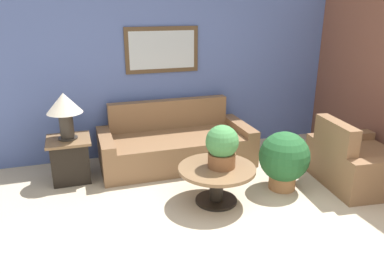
% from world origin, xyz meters
% --- Properties ---
extents(ground_plane, '(20.00, 20.00, 0.00)m').
position_xyz_m(ground_plane, '(0.00, 0.00, 0.00)').
color(ground_plane, '#BCAD93').
extents(wall_back, '(6.60, 0.09, 2.60)m').
position_xyz_m(wall_back, '(-0.01, 2.81, 1.31)').
color(wall_back, '#5166A8').
rests_on(wall_back, ground_plane).
extents(wall_right, '(0.06, 4.78, 2.60)m').
position_xyz_m(wall_right, '(2.33, 1.39, 1.30)').
color(wall_right, brown).
rests_on(wall_right, ground_plane).
extents(couch_main, '(2.18, 0.99, 0.86)m').
position_xyz_m(couch_main, '(-0.40, 2.26, 0.27)').
color(couch_main, brown).
rests_on(couch_main, ground_plane).
extents(armchair, '(1.06, 1.21, 0.86)m').
position_xyz_m(armchair, '(1.65, 0.88, 0.27)').
color(armchair, brown).
rests_on(armchair, ground_plane).
extents(coffee_table, '(0.90, 0.90, 0.45)m').
position_xyz_m(coffee_table, '(-0.25, 0.98, 0.32)').
color(coffee_table, black).
rests_on(coffee_table, ground_plane).
extents(side_table, '(0.55, 0.55, 0.58)m').
position_xyz_m(side_table, '(-1.87, 2.13, 0.29)').
color(side_table, black).
rests_on(side_table, ground_plane).
extents(table_lamp, '(0.45, 0.45, 0.60)m').
position_xyz_m(table_lamp, '(-1.87, 2.13, 1.00)').
color(table_lamp, '#2D2823').
rests_on(table_lamp, side_table).
extents(potted_plant_on_table, '(0.38, 0.38, 0.50)m').
position_xyz_m(potted_plant_on_table, '(-0.20, 0.97, 0.70)').
color(potted_plant_on_table, brown).
rests_on(potted_plant_on_table, coffee_table).
extents(potted_plant_floor, '(0.63, 0.63, 0.75)m').
position_xyz_m(potted_plant_floor, '(0.67, 1.04, 0.41)').
color(potted_plant_floor, '#9E6B42').
rests_on(potted_plant_floor, ground_plane).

